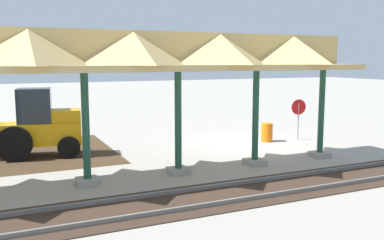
# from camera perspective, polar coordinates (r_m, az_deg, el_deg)

# --- Properties ---
(ground_plane) EXTENTS (120.00, 120.00, 0.00)m
(ground_plane) POSITION_cam_1_polar(r_m,az_deg,el_deg) (20.80, 7.04, -3.01)
(ground_plane) COLOR #9E998E
(dirt_work_zone) EXTENTS (8.93, 7.00, 0.01)m
(dirt_work_zone) POSITION_cam_1_polar(r_m,az_deg,el_deg) (19.46, -23.84, -4.40)
(dirt_work_zone) COLOR #42301E
(dirt_work_zone) RESTS_ON ground
(platform_canopy) EXTENTS (20.13, 3.20, 4.90)m
(platform_canopy) POSITION_cam_1_polar(r_m,az_deg,el_deg) (13.71, -14.30, 8.62)
(platform_canopy) COLOR #9E998E
(platform_canopy) RESTS_ON ground
(rail_tracks) EXTENTS (60.00, 2.58, 0.15)m
(rail_tracks) POSITION_cam_1_polar(r_m,az_deg,el_deg) (15.60, 20.21, -7.07)
(rail_tracks) COLOR slate
(rail_tracks) RESTS_ON ground
(stop_sign) EXTENTS (0.75, 0.17, 2.03)m
(stop_sign) POSITION_cam_1_polar(r_m,az_deg,el_deg) (21.77, 14.01, 1.16)
(stop_sign) COLOR gray
(stop_sign) RESTS_ON ground
(backhoe) EXTENTS (5.15, 2.16, 2.82)m
(backhoe) POSITION_cam_1_polar(r_m,az_deg,el_deg) (18.60, -19.95, -0.77)
(backhoe) COLOR orange
(backhoe) RESTS_ON ground
(traffic_barrel) EXTENTS (0.56, 0.56, 0.90)m
(traffic_barrel) POSITION_cam_1_polar(r_m,az_deg,el_deg) (21.17, 9.95, -1.64)
(traffic_barrel) COLOR orange
(traffic_barrel) RESTS_ON ground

